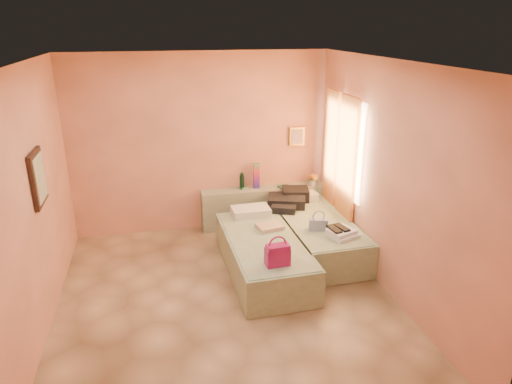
# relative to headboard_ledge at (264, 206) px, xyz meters

# --- Properties ---
(ground) EXTENTS (4.50, 4.50, 0.00)m
(ground) POSITION_rel_headboard_ledge_xyz_m (-0.98, -2.10, -0.33)
(ground) COLOR tan
(ground) RESTS_ON ground
(room_walls) EXTENTS (4.02, 4.51, 2.81)m
(room_walls) POSITION_rel_headboard_ledge_xyz_m (-0.77, -1.53, 1.46)
(room_walls) COLOR #F7A384
(room_walls) RESTS_ON ground
(headboard_ledge) EXTENTS (2.05, 0.30, 0.65)m
(headboard_ledge) POSITION_rel_headboard_ledge_xyz_m (0.00, 0.00, 0.00)
(headboard_ledge) COLOR #99A788
(headboard_ledge) RESTS_ON ground
(bed_left) EXTENTS (0.95, 2.02, 0.50)m
(bed_left) POSITION_rel_headboard_ledge_xyz_m (-0.38, -1.51, -0.08)
(bed_left) COLOR #9FB994
(bed_left) RESTS_ON ground
(bed_right) EXTENTS (0.95, 2.02, 0.50)m
(bed_right) POSITION_rel_headboard_ledge_xyz_m (0.52, -1.05, -0.08)
(bed_right) COLOR #9FB994
(bed_right) RESTS_ON ground
(water_bottle) EXTENTS (0.09, 0.09, 0.27)m
(water_bottle) POSITION_rel_headboard_ledge_xyz_m (-0.36, 0.02, 0.46)
(water_bottle) COLOR #143721
(water_bottle) RESTS_ON headboard_ledge
(rainbow_box) EXTENTS (0.09, 0.09, 0.41)m
(rainbow_box) POSITION_rel_headboard_ledge_xyz_m (-0.12, 0.03, 0.53)
(rainbow_box) COLOR #A4145C
(rainbow_box) RESTS_ON headboard_ledge
(small_dish) EXTENTS (0.15, 0.15, 0.03)m
(small_dish) POSITION_rel_headboard_ledge_xyz_m (-0.35, 0.04, 0.34)
(small_dish) COLOR #519470
(small_dish) RESTS_ON headboard_ledge
(green_book) EXTENTS (0.21, 0.17, 0.03)m
(green_book) POSITION_rel_headboard_ledge_xyz_m (0.33, -0.05, 0.34)
(green_book) COLOR #2A4F35
(green_book) RESTS_ON headboard_ledge
(flower_vase) EXTENTS (0.24, 0.24, 0.24)m
(flower_vase) POSITION_rel_headboard_ledge_xyz_m (0.82, -0.07, 0.45)
(flower_vase) COLOR silver
(flower_vase) RESTS_ON headboard_ledge
(magenta_handbag) EXTENTS (0.29, 0.18, 0.26)m
(magenta_handbag) POSITION_rel_headboard_ledge_xyz_m (-0.38, -2.22, 0.31)
(magenta_handbag) COLOR #A4145C
(magenta_handbag) RESTS_ON bed_left
(khaki_garment) EXTENTS (0.38, 0.33, 0.06)m
(khaki_garment) POSITION_rel_headboard_ledge_xyz_m (-0.22, -1.23, 0.20)
(khaki_garment) COLOR tan
(khaki_garment) RESTS_ON bed_left
(clothes_pile) EXTENTS (0.80, 0.80, 0.19)m
(clothes_pile) POSITION_rel_headboard_ledge_xyz_m (0.31, -0.45, 0.27)
(clothes_pile) COLOR black
(clothes_pile) RESTS_ON bed_right
(blue_handbag) EXTENTS (0.27, 0.17, 0.16)m
(blue_handbag) POSITION_rel_headboard_ledge_xyz_m (0.42, -1.42, 0.26)
(blue_handbag) COLOR #3D5F93
(blue_handbag) RESTS_ON bed_right
(towel_stack) EXTENTS (0.42, 0.39, 0.10)m
(towel_stack) POSITION_rel_headboard_ledge_xyz_m (0.67, -1.70, 0.23)
(towel_stack) COLOR silver
(towel_stack) RESTS_ON bed_right
(sandal_pair) EXTENTS (0.23, 0.28, 0.03)m
(sandal_pair) POSITION_rel_headboard_ledge_xyz_m (0.61, -1.66, 0.29)
(sandal_pair) COLOR black
(sandal_pair) RESTS_ON towel_stack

